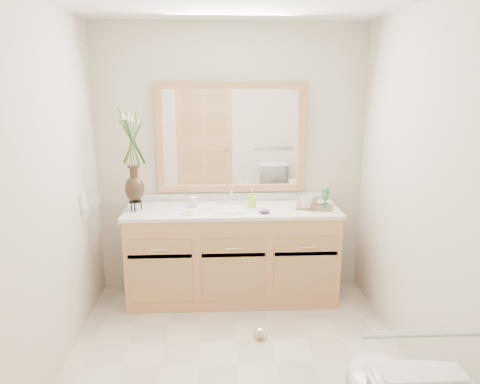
{
  "coord_description": "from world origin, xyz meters",
  "views": [
    {
      "loc": [
        -0.13,
        -2.86,
        1.92
      ],
      "look_at": [
        0.05,
        0.65,
        1.06
      ],
      "focal_mm": 35.0,
      "sensor_mm": 36.0,
      "label": 1
    }
  ],
  "objects": [
    {
      "name": "tray",
      "position": [
        0.71,
        1.0,
        0.84
      ],
      "size": [
        0.36,
        0.28,
        0.02
      ],
      "primitive_type": "cube",
      "rotation": [
        0.0,
        0.0,
        -0.27
      ],
      "color": "brown",
      "rests_on": "counter"
    },
    {
      "name": "soap_bottle",
      "position": [
        0.17,
        1.04,
        0.9
      ],
      "size": [
        0.07,
        0.07,
        0.14
      ],
      "primitive_type": "imported",
      "rotation": [
        0.0,
        0.0,
        -0.04
      ],
      "color": "#AFEB37",
      "rests_on": "counter"
    },
    {
      "name": "mirror",
      "position": [
        0.0,
        1.28,
        1.41
      ],
      "size": [
        1.32,
        0.04,
        0.97
      ],
      "color": "white",
      "rests_on": "wall_back"
    },
    {
      "name": "wall_back",
      "position": [
        0.0,
        1.3,
        1.2
      ],
      "size": [
        2.4,
        0.02,
        2.4
      ],
      "primitive_type": "cube",
      "color": "beige",
      "rests_on": "floor"
    },
    {
      "name": "wall_front",
      "position": [
        0.0,
        -1.3,
        1.2
      ],
      "size": [
        2.4,
        0.02,
        2.4
      ],
      "primitive_type": "cube",
      "color": "beige",
      "rests_on": "floor"
    },
    {
      "name": "sink",
      "position": [
        0.0,
        1.0,
        0.78
      ],
      "size": [
        0.38,
        0.34,
        0.23
      ],
      "color": "white",
      "rests_on": "counter"
    },
    {
      "name": "door",
      "position": [
        -0.3,
        -1.29,
        1.0
      ],
      "size": [
        0.8,
        0.03,
        2.0
      ],
      "primitive_type": "cube",
      "color": "tan",
      "rests_on": "floor"
    },
    {
      "name": "vanity",
      "position": [
        0.0,
        1.01,
        0.4
      ],
      "size": [
        1.8,
        0.55,
        0.8
      ],
      "color": "tan",
      "rests_on": "floor"
    },
    {
      "name": "grab_bar",
      "position": [
        0.7,
        -1.27,
        0.95
      ],
      "size": [
        0.55,
        0.03,
        0.03
      ],
      "primitive_type": "cylinder",
      "rotation": [
        0.0,
        1.57,
        0.0
      ],
      "color": "silver",
      "rests_on": "wall_front"
    },
    {
      "name": "floor",
      "position": [
        0.0,
        0.0,
        0.0
      ],
      "size": [
        2.6,
        2.6,
        0.0
      ],
      "primitive_type": "plane",
      "color": "beige",
      "rests_on": "ground"
    },
    {
      "name": "counter",
      "position": [
        0.0,
        1.01,
        0.82
      ],
      "size": [
        1.84,
        0.57,
        0.03
      ],
      "primitive_type": "cube",
      "color": "silver",
      "rests_on": "vanity"
    },
    {
      "name": "wall_left",
      "position": [
        -1.2,
        0.0,
        1.2
      ],
      "size": [
        0.02,
        2.6,
        2.4
      ],
      "primitive_type": "cube",
      "color": "beige",
      "rests_on": "floor"
    },
    {
      "name": "switch_plate",
      "position": [
        -1.19,
        0.76,
        0.98
      ],
      "size": [
        0.02,
        0.12,
        0.12
      ],
      "primitive_type": "cube",
      "color": "white",
      "rests_on": "wall_left"
    },
    {
      "name": "mug_left",
      "position": [
        0.64,
        0.95,
        0.9
      ],
      "size": [
        0.12,
        0.11,
        0.11
      ],
      "primitive_type": "imported",
      "rotation": [
        0.0,
        0.0,
        -0.1
      ],
      "color": "beige",
      "rests_on": "tray"
    },
    {
      "name": "goblet_front",
      "position": [
        0.79,
        0.94,
        0.93
      ],
      "size": [
        0.06,
        0.06,
        0.13
      ],
      "color": "#28783C",
      "rests_on": "tray"
    },
    {
      "name": "purple_dish",
      "position": [
        0.26,
        0.86,
        0.85
      ],
      "size": [
        0.11,
        0.09,
        0.03
      ],
      "primitive_type": "ellipsoid",
      "rotation": [
        0.0,
        0.0,
        0.24
      ],
      "color": "#4F246C",
      "rests_on": "counter"
    },
    {
      "name": "goblet_back",
      "position": [
        0.82,
        1.06,
        0.95
      ],
      "size": [
        0.07,
        0.07,
        0.15
      ],
      "color": "#28783C",
      "rests_on": "tray"
    },
    {
      "name": "mug_right",
      "position": [
        0.72,
        1.06,
        0.89
      ],
      "size": [
        0.13,
        0.13,
        0.09
      ],
      "primitive_type": "imported",
      "rotation": [
        0.0,
        0.0,
        0.87
      ],
      "color": "beige",
      "rests_on": "tray"
    },
    {
      "name": "flower_vase",
      "position": [
        -0.82,
        1.0,
        1.37
      ],
      "size": [
        0.19,
        0.19,
        0.79
      ],
      "rotation": [
        0.0,
        0.0,
        -0.3
      ],
      "color": "black",
      "rests_on": "counter"
    },
    {
      "name": "tumbler",
      "position": [
        -0.34,
        1.08,
        0.88
      ],
      "size": [
        0.07,
        0.07,
        0.09
      ],
      "primitive_type": "cylinder",
      "color": "beige",
      "rests_on": "counter"
    },
    {
      "name": "soap_dish",
      "position": [
        -0.37,
        0.87,
        0.84
      ],
      "size": [
        0.1,
        0.1,
        0.03
      ],
      "color": "beige",
      "rests_on": "counter"
    },
    {
      "name": "wall_right",
      "position": [
        1.2,
        0.0,
        1.2
      ],
      "size": [
        0.02,
        2.6,
        2.4
      ],
      "primitive_type": "cube",
      "color": "beige",
      "rests_on": "floor"
    }
  ]
}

